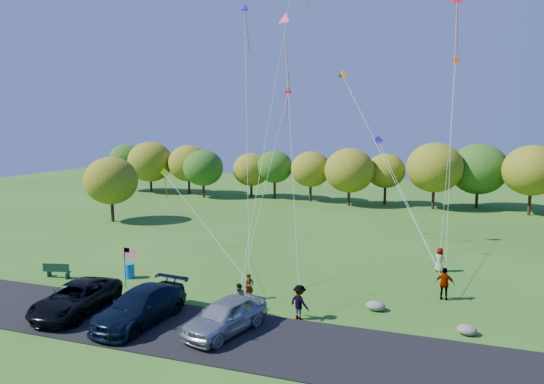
{
  "coord_description": "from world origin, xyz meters",
  "views": [
    {
      "loc": [
        10.67,
        -24.63,
        10.33
      ],
      "look_at": [
        0.15,
        6.0,
        5.79
      ],
      "focal_mm": 32.0,
      "sensor_mm": 36.0,
      "label": 1
    }
  ],
  "objects_px": {
    "trash_barrel": "(129,271)",
    "flyer_c": "(300,302)",
    "flyer_b": "(239,297)",
    "flyer_d": "(445,284)",
    "minivan_navy": "(140,306)",
    "minivan_silver": "(226,316)",
    "flyer_a": "(249,287)",
    "flyer_e": "(440,260)",
    "minivan_dark": "(76,298)",
    "park_bench": "(57,270)"
  },
  "relations": [
    {
      "from": "flyer_e",
      "to": "flyer_b",
      "type": "bearing_deg",
      "value": 71.31
    },
    {
      "from": "flyer_c",
      "to": "flyer_b",
      "type": "bearing_deg",
      "value": 28.04
    },
    {
      "from": "minivan_navy",
      "to": "flyer_d",
      "type": "xyz_separation_m",
      "value": [
        15.04,
        8.8,
        0.04
      ]
    },
    {
      "from": "flyer_a",
      "to": "trash_barrel",
      "type": "relative_size",
      "value": 1.53
    },
    {
      "from": "minivan_silver",
      "to": "park_bench",
      "type": "height_order",
      "value": "minivan_silver"
    },
    {
      "from": "flyer_b",
      "to": "flyer_c",
      "type": "distance_m",
      "value": 3.48
    },
    {
      "from": "minivan_silver",
      "to": "flyer_a",
      "type": "xyz_separation_m",
      "value": [
        -0.63,
        4.79,
        -0.14
      ]
    },
    {
      "from": "minivan_silver",
      "to": "trash_barrel",
      "type": "bearing_deg",
      "value": 165.35
    },
    {
      "from": "minivan_navy",
      "to": "flyer_d",
      "type": "bearing_deg",
      "value": 35.28
    },
    {
      "from": "minivan_silver",
      "to": "flyer_d",
      "type": "distance_m",
      "value": 13.36
    },
    {
      "from": "minivan_navy",
      "to": "flyer_b",
      "type": "relative_size",
      "value": 3.83
    },
    {
      "from": "minivan_navy",
      "to": "flyer_c",
      "type": "xyz_separation_m",
      "value": [
        7.71,
        3.22,
        0.01
      ]
    },
    {
      "from": "flyer_e",
      "to": "flyer_a",
      "type": "bearing_deg",
      "value": 65.65
    },
    {
      "from": "minivan_silver",
      "to": "flyer_d",
      "type": "relative_size",
      "value": 2.56
    },
    {
      "from": "flyer_d",
      "to": "trash_barrel",
      "type": "bearing_deg",
      "value": 11.34
    },
    {
      "from": "minivan_dark",
      "to": "flyer_a",
      "type": "height_order",
      "value": "minivan_dark"
    },
    {
      "from": "flyer_c",
      "to": "park_bench",
      "type": "xyz_separation_m",
      "value": [
        -17.43,
        1.41,
        -0.4
      ]
    },
    {
      "from": "flyer_a",
      "to": "minivan_navy",
      "type": "bearing_deg",
      "value": -175.8
    },
    {
      "from": "minivan_navy",
      "to": "flyer_c",
      "type": "height_order",
      "value": "flyer_c"
    },
    {
      "from": "minivan_dark",
      "to": "park_bench",
      "type": "relative_size",
      "value": 3.21
    },
    {
      "from": "minivan_dark",
      "to": "park_bench",
      "type": "xyz_separation_m",
      "value": [
        -5.59,
        4.61,
        -0.33
      ]
    },
    {
      "from": "minivan_silver",
      "to": "flyer_c",
      "type": "bearing_deg",
      "value": 60.45
    },
    {
      "from": "minivan_dark",
      "to": "flyer_b",
      "type": "xyz_separation_m",
      "value": [
        8.36,
        3.19,
        -0.09
      ]
    },
    {
      "from": "flyer_a",
      "to": "park_bench",
      "type": "xyz_separation_m",
      "value": [
        -13.81,
        -0.48,
        -0.22
      ]
    },
    {
      "from": "flyer_d",
      "to": "flyer_e",
      "type": "distance_m",
      "value": 5.72
    },
    {
      "from": "flyer_a",
      "to": "park_bench",
      "type": "relative_size",
      "value": 0.84
    },
    {
      "from": "minivan_navy",
      "to": "flyer_e",
      "type": "distance_m",
      "value": 20.7
    },
    {
      "from": "minivan_navy",
      "to": "minivan_silver",
      "type": "distance_m",
      "value": 4.73
    },
    {
      "from": "minivan_silver",
      "to": "flyer_b",
      "type": "height_order",
      "value": "minivan_silver"
    },
    {
      "from": "minivan_dark",
      "to": "flyer_b",
      "type": "height_order",
      "value": "minivan_dark"
    },
    {
      "from": "minivan_navy",
      "to": "flyer_a",
      "type": "distance_m",
      "value": 6.55
    },
    {
      "from": "minivan_dark",
      "to": "flyer_a",
      "type": "xyz_separation_m",
      "value": [
        8.22,
        5.09,
        -0.1
      ]
    },
    {
      "from": "park_bench",
      "to": "minivan_silver",
      "type": "bearing_deg",
      "value": -30.08
    },
    {
      "from": "flyer_a",
      "to": "flyer_d",
      "type": "bearing_deg",
      "value": -28.64
    },
    {
      "from": "flyer_b",
      "to": "trash_barrel",
      "type": "bearing_deg",
      "value": -158.43
    },
    {
      "from": "flyer_d",
      "to": "park_bench",
      "type": "xyz_separation_m",
      "value": [
        -24.77,
        -4.17,
        -0.43
      ]
    },
    {
      "from": "trash_barrel",
      "to": "minivan_navy",
      "type": "bearing_deg",
      "value": -50.78
    },
    {
      "from": "minivan_dark",
      "to": "flyer_e",
      "type": "distance_m",
      "value": 23.81
    },
    {
      "from": "park_bench",
      "to": "trash_barrel",
      "type": "distance_m",
      "value": 4.92
    },
    {
      "from": "flyer_c",
      "to": "trash_barrel",
      "type": "bearing_deg",
      "value": 14.86
    },
    {
      "from": "flyer_d",
      "to": "minivan_navy",
      "type": "bearing_deg",
      "value": 34.33
    },
    {
      "from": "minivan_dark",
      "to": "minivan_silver",
      "type": "distance_m",
      "value": 8.86
    },
    {
      "from": "minivan_silver",
      "to": "flyer_a",
      "type": "relative_size",
      "value": 3.25
    },
    {
      "from": "minivan_silver",
      "to": "minivan_navy",
      "type": "bearing_deg",
      "value": -159.69
    },
    {
      "from": "flyer_a",
      "to": "minivan_silver",
      "type": "bearing_deg",
      "value": -129.71
    },
    {
      "from": "park_bench",
      "to": "flyer_c",
      "type": "bearing_deg",
      "value": -18.1
    },
    {
      "from": "minivan_dark",
      "to": "flyer_a",
      "type": "distance_m",
      "value": 9.67
    },
    {
      "from": "flyer_b",
      "to": "minivan_silver",
      "type": "bearing_deg",
      "value": -41.04
    },
    {
      "from": "trash_barrel",
      "to": "flyer_c",
      "type": "bearing_deg",
      "value": -13.18
    },
    {
      "from": "minivan_silver",
      "to": "flyer_e",
      "type": "xyz_separation_m",
      "value": [
        10.05,
        14.19,
        -0.04
      ]
    }
  ]
}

